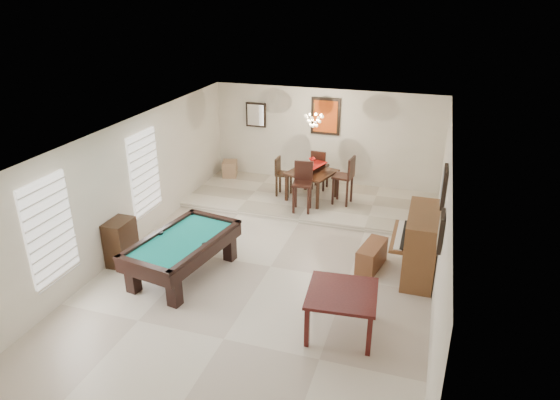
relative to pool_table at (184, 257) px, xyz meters
The scene contains 26 objects.
ground_plane 1.67m from the pool_table, 27.21° to the left, with size 6.00×9.00×0.02m, color beige.
wall_back 5.52m from the pool_table, 74.59° to the left, with size 6.00×0.04×2.60m, color silver.
wall_front 4.13m from the pool_table, 68.97° to the right, with size 6.00×0.04×2.60m, color silver.
wall_left 1.96m from the pool_table, 154.47° to the left, with size 0.04×9.00×2.60m, color silver.
wall_right 4.60m from the pool_table, ahead, with size 0.04×9.00×2.60m, color silver.
ceiling 2.76m from the pool_table, 27.21° to the left, with size 6.00×9.00×0.04m, color white.
dining_step 4.26m from the pool_table, 70.11° to the left, with size 6.00×2.50×0.12m, color beige.
window_left_front 2.35m from the pool_table, 136.31° to the right, with size 0.06×1.00×1.70m, color white.
window_left_rear 2.28m from the pool_table, 138.64° to the left, with size 0.06×1.00×1.70m, color white.
pool_table is the anchor object (origin of this frame).
square_table 3.20m from the pool_table, 14.08° to the right, with size 1.05×1.05×0.72m, color #350E0D, non-canonical shape.
upright_piano 4.23m from the pool_table, 18.41° to the left, with size 0.84×1.50×1.25m, color brown, non-canonical shape.
piano_bench 3.53m from the pool_table, 21.45° to the left, with size 0.34×0.88×0.49m, color brown.
apothecary_chest 1.34m from the pool_table, behind, with size 0.40×0.60×0.90m, color black.
dining_table 4.20m from the pool_table, 70.09° to the left, with size 1.01×1.01×0.84m, color black, non-canonical shape.
flower_vase 4.26m from the pool_table, 70.09° to the left, with size 0.15×0.15×0.26m, color #A7120E, non-canonical shape.
dining_chair_south 3.49m from the pool_table, 66.30° to the left, with size 0.43×0.43×1.16m, color black, non-canonical shape.
dining_chair_north 4.92m from the pool_table, 72.67° to the left, with size 0.39×0.39×1.05m, color black, non-canonical shape.
dining_chair_west 4.04m from the pool_table, 79.84° to the left, with size 0.36×0.36×0.97m, color black, non-canonical shape.
dining_chair_east 4.50m from the pool_table, 60.59° to the left, with size 0.44×0.44×1.18m, color black, non-canonical shape.
corner_bench 4.96m from the pool_table, 103.00° to the left, with size 0.37×0.47×0.42m, color #A87F5B.
chandelier 4.58m from the pool_table, 69.88° to the left, with size 0.44×0.44×0.60m, color #FFE5B2, non-canonical shape.
back_painting 5.61m from the pool_table, 74.48° to the left, with size 0.75×0.06×0.95m, color #D84C14.
back_mirror 5.42m from the pool_table, 95.00° to the left, with size 0.55×0.06×0.65m, color white.
right_picture_upper 4.78m from the pool_table, 13.32° to the left, with size 0.06×0.55×0.65m, color slate.
right_picture_lower 4.61m from the pool_table, ahead, with size 0.06×0.45×0.55m, color gray.
Camera 1 is at (2.68, -7.86, 4.97)m, focal length 32.00 mm.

